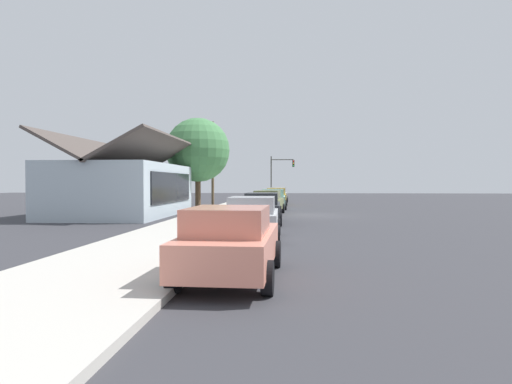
{
  "coord_description": "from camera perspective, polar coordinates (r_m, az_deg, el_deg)",
  "views": [
    {
      "loc": [
        -28.43,
        1.36,
        2.1
      ],
      "look_at": [
        0.44,
        3.62,
        1.49
      ],
      "focal_mm": 30.76,
      "sensor_mm": 36.0,
      "label": 1
    }
  ],
  "objects": [
    {
      "name": "traffic_light_main",
      "position": [
        51.41,
        3.17,
        2.77
      ],
      "size": [
        0.37,
        2.79,
        5.2
      ],
      "color": "#383833",
      "rests_on": "ground"
    },
    {
      "name": "car_mustard",
      "position": [
        41.41,
        2.63,
        -0.56
      ],
      "size": [
        4.82,
        2.17,
        1.59
      ],
      "rotation": [
        0.0,
        0.0,
        0.02
      ],
      "color": "gold",
      "rests_on": "ground"
    },
    {
      "name": "car_coral",
      "position": [
        9.57,
        -3.29,
        -6.52
      ],
      "size": [
        4.47,
        2.09,
        1.59
      ],
      "rotation": [
        0.0,
        0.0,
        -0.02
      ],
      "color": "#EA8C75",
      "rests_on": "ground"
    },
    {
      "name": "ground_plane",
      "position": [
        28.54,
        7.21,
        -3.02
      ],
      "size": [
        120.0,
        120.0,
        0.0
      ],
      "primitive_type": "plane",
      "color": "#38383D"
    },
    {
      "name": "car_seafoam",
      "position": [
        34.96,
        2.27,
        -0.89
      ],
      "size": [
        4.48,
        2.15,
        1.59
      ],
      "rotation": [
        0.0,
        0.0,
        0.02
      ],
      "color": "#9ED1BC",
      "rests_on": "ground"
    },
    {
      "name": "car_charcoal",
      "position": [
        22.52,
        0.82,
        -2.06
      ],
      "size": [
        4.83,
        2.09,
        1.59
      ],
      "rotation": [
        0.0,
        0.0,
        0.02
      ],
      "color": "#2D3035",
      "rests_on": "ground"
    },
    {
      "name": "utility_pole_wooden",
      "position": [
        38.98,
        -5.65,
        3.9
      ],
      "size": [
        1.8,
        0.24,
        7.5
      ],
      "color": "brown",
      "rests_on": "ground"
    },
    {
      "name": "car_ivory",
      "position": [
        47.84,
        2.88,
        -0.32
      ],
      "size": [
        4.8,
        2.2,
        1.59
      ],
      "rotation": [
        0.0,
        0.0,
        0.05
      ],
      "color": "silver",
      "rests_on": "ground"
    },
    {
      "name": "fire_hydrant_red",
      "position": [
        37.01,
        0.07,
        -1.27
      ],
      "size": [
        0.22,
        0.22,
        0.71
      ],
      "color": "red",
      "rests_on": "sidewalk_curb"
    },
    {
      "name": "sidewalk_curb",
      "position": [
        28.81,
        -4.0,
        -2.81
      ],
      "size": [
        60.0,
        4.2,
        0.16
      ],
      "primitive_type": "cube",
      "color": "beige",
      "rests_on": "ground"
    },
    {
      "name": "shade_tree",
      "position": [
        35.53,
        -7.57,
        5.41
      ],
      "size": [
        5.11,
        5.11,
        7.27
      ],
      "color": "brown",
      "rests_on": "ground"
    },
    {
      "name": "car_olive",
      "position": [
        28.82,
        1.58,
        -1.34
      ],
      "size": [
        4.79,
        2.16,
        1.59
      ],
      "rotation": [
        0.0,
        0.0,
        -0.06
      ],
      "color": "olive",
      "rests_on": "ground"
    },
    {
      "name": "storefront_building",
      "position": [
        29.27,
        -16.81,
        0.55
      ],
      "size": [
        11.42,
        6.61,
        5.09
      ],
      "color": "#ADBCC6",
      "rests_on": "ground"
    },
    {
      "name": "car_silver",
      "position": [
        16.18,
        -0.43,
        -3.35
      ],
      "size": [
        4.38,
        2.08,
        1.59
      ],
      "rotation": [
        0.0,
        0.0,
        0.02
      ],
      "color": "silver",
      "rests_on": "ground"
    }
  ]
}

